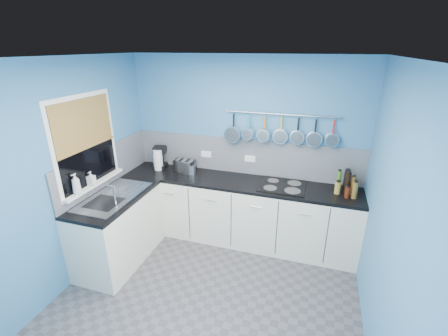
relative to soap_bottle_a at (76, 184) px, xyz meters
The scene contains 43 objects.
floor 1.93m from the soap_bottle_a, ahead, with size 3.20×3.00×0.02m, color #47474C.
ceiling 2.03m from the soap_bottle_a, ahead, with size 3.20×3.00×0.02m, color white.
wall_back 2.15m from the soap_bottle_a, 44.65° to the left, with size 3.20×0.02×2.50m, color teal.
wall_front 2.15m from the soap_bottle_a, 44.60° to the right, with size 3.20×0.02×2.50m, color teal.
wall_left 0.11m from the soap_bottle_a, behind, with size 0.02×3.00×2.50m, color teal.
wall_right 3.14m from the soap_bottle_a, ahead, with size 0.02×3.00×2.50m, color teal.
backsplash_back 2.14m from the soap_bottle_a, 44.23° to the left, with size 3.20×0.02×0.50m, color #9699A3.
backsplash_left 0.60m from the soap_bottle_a, 95.51° to the left, with size 0.02×1.80×0.50m, color #9699A3.
cabinet_run_back 2.08m from the soap_bottle_a, 38.13° to the left, with size 3.20×0.60×0.86m, color silver.
worktop_back 1.97m from the soap_bottle_a, 38.13° to the left, with size 3.20×0.60×0.04m, color black.
cabinet_run_left 0.83m from the soap_bottle_a, 52.63° to the left, with size 0.60×1.20×0.86m, color silver.
worktop_left 0.48m from the soap_bottle_a, 52.63° to the left, with size 0.60×1.20×0.04m, color black.
window_frame 0.49m from the soap_bottle_a, 98.50° to the left, with size 0.01×1.00×1.10m, color white.
window_glass 0.49m from the soap_bottle_a, 97.57° to the left, with size 0.01×0.90×1.00m, color black.
bamboo_blind 0.68m from the soap_bottle_a, 96.07° to the left, with size 0.01×0.90×0.55m, color olive.
window_sill 0.33m from the soap_bottle_a, 93.80° to the left, with size 0.10×0.98×0.03m, color white.
sink_unit 0.46m from the soap_bottle_a, 52.63° to the left, with size 0.50×0.95×0.01m, color silver.
mixer_tap 0.43m from the soap_bottle_a, 17.26° to the left, with size 0.12×0.08×0.26m, color silver, non-canonical shape.
socket_left 1.77m from the soap_bottle_a, 56.42° to the left, with size 0.15×0.01×0.09m, color white.
socket_right 2.20m from the soap_bottle_a, 42.16° to the left, with size 0.15×0.01×0.09m, color white.
pot_rail 2.57m from the soap_bottle_a, 35.56° to the left, with size 0.02×0.02×1.45m, color silver.
soap_bottle_a is the anchor object (origin of this frame).
soap_bottle_b 0.24m from the soap_bottle_a, 90.00° to the left, with size 0.08×0.08×0.17m, color white.
paper_towel 1.29m from the soap_bottle_a, 75.63° to the left, with size 0.13×0.13×0.30m, color white.
coffee_maker 1.35m from the soap_bottle_a, 76.64° to the left, with size 0.18×0.20×0.32m, color black, non-canonical shape.
toaster 1.48m from the soap_bottle_a, 60.53° to the left, with size 0.27×0.16×0.18m, color silver.
canister 1.52m from the soap_bottle_a, 55.12° to the left, with size 0.09×0.09×0.13m, color silver.
hob 2.46m from the soap_bottle_a, 29.52° to the left, with size 0.58×0.51×0.01m, color black.
pan_0 2.05m from the soap_bottle_a, 45.93° to the left, with size 0.22×0.09×0.41m, color silver, non-canonical shape.
pan_1 2.20m from the soap_bottle_a, 41.89° to the left, with size 0.16×0.13×0.35m, color silver, non-canonical shape.
pan_2 2.36m from the soap_bottle_a, 38.40° to the left, with size 0.16×0.12×0.35m, color silver, non-canonical shape.
pan_3 2.52m from the soap_bottle_a, 35.37° to the left, with size 0.19×0.06×0.38m, color silver, non-canonical shape.
pan_4 2.70m from the soap_bottle_a, 32.74° to the left, with size 0.18×0.06×0.37m, color silver, non-canonical shape.
pan_5 2.88m from the soap_bottle_a, 30.43° to the left, with size 0.20×0.05×0.39m, color silver, non-canonical shape.
pan_6 3.06m from the soap_bottle_a, 28.40° to the left, with size 0.17×0.07×0.36m, color silver, non-canonical shape.
condiment_0 3.27m from the soap_bottle_a, 24.25° to the left, with size 0.07×0.07×0.11m, color #8C5914.
condiment_1 3.19m from the soap_bottle_a, 24.67° to the left, with size 0.07×0.07×0.27m, color black.
condiment_2 3.09m from the soap_bottle_a, 25.10° to the left, with size 0.05×0.05×0.25m, color #3F721E.
condiment_3 3.21m from the soap_bottle_a, 22.55° to the left, with size 0.05×0.05×0.23m, color brown.
condiment_4 3.15m from the soap_bottle_a, 22.76° to the left, with size 0.06×0.06×0.28m, color black.
condiment_5 3.05m from the soap_bottle_a, 23.27° to the left, with size 0.07×0.07×0.15m, color olive.
condiment_6 3.19m from the soap_bottle_a, 20.82° to the left, with size 0.07×0.07×0.21m, color brown.
condiment_7 3.12m from the soap_bottle_a, 21.11° to the left, with size 0.06×0.06×0.14m, color #4C190C.
Camera 1 is at (0.96, -2.44, 2.59)m, focal length 24.57 mm.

